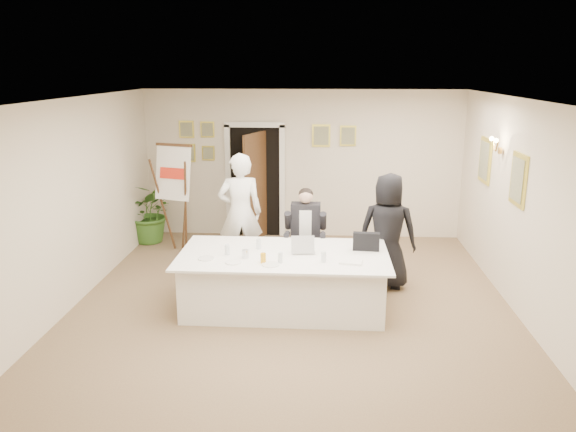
% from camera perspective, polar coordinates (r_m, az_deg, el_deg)
% --- Properties ---
extents(floor, '(7.00, 7.00, 0.00)m').
position_cam_1_polar(floor, '(7.76, 0.37, -9.38)').
color(floor, brown).
rests_on(floor, ground).
extents(ceiling, '(6.00, 7.00, 0.02)m').
position_cam_1_polar(ceiling, '(7.08, 0.41, 11.74)').
color(ceiling, white).
rests_on(ceiling, wall_back).
extents(wall_back, '(6.00, 0.10, 2.80)m').
position_cam_1_polar(wall_back, '(10.72, 1.47, 5.27)').
color(wall_back, beige).
rests_on(wall_back, floor).
extents(wall_front, '(6.00, 0.10, 2.80)m').
position_cam_1_polar(wall_front, '(4.01, -2.54, -11.64)').
color(wall_front, beige).
rests_on(wall_front, floor).
extents(wall_left, '(0.10, 7.00, 2.80)m').
position_cam_1_polar(wall_left, '(8.04, -21.48, 0.98)').
color(wall_left, beige).
rests_on(wall_left, floor).
extents(wall_right, '(0.10, 7.00, 2.80)m').
position_cam_1_polar(wall_right, '(7.74, 23.17, 0.29)').
color(wall_right, beige).
rests_on(wall_right, floor).
extents(doorway, '(1.14, 0.86, 2.20)m').
position_cam_1_polar(doorway, '(10.68, -3.33, 3.27)').
color(doorway, black).
rests_on(doorway, floor).
extents(pictures_back_wall, '(3.40, 0.06, 0.80)m').
position_cam_1_polar(pictures_back_wall, '(10.69, -2.85, 7.66)').
color(pictures_back_wall, '#E6D94E').
rests_on(pictures_back_wall, wall_back).
extents(pictures_right_wall, '(0.06, 2.20, 0.80)m').
position_cam_1_polar(pictures_right_wall, '(8.77, 20.69, 4.48)').
color(pictures_right_wall, '#E6D94E').
rests_on(pictures_right_wall, wall_right).
extents(wall_sconce, '(0.20, 0.30, 0.24)m').
position_cam_1_polar(wall_sconce, '(8.70, 20.46, 6.76)').
color(wall_sconce, '#B7893A').
rests_on(wall_sconce, wall_right).
extents(conference_table, '(2.80, 1.49, 0.78)m').
position_cam_1_polar(conference_table, '(7.66, -0.43, -6.54)').
color(conference_table, white).
rests_on(conference_table, floor).
extents(seated_man, '(0.71, 0.74, 1.44)m').
position_cam_1_polar(seated_man, '(8.63, 1.78, -1.76)').
color(seated_man, black).
rests_on(seated_man, floor).
extents(flip_chart, '(0.68, 0.50, 1.89)m').
position_cam_1_polar(flip_chart, '(10.06, -11.14, 1.29)').
color(flip_chart, '#362611').
rests_on(flip_chart, floor).
extents(standing_man, '(0.78, 0.60, 1.91)m').
position_cam_1_polar(standing_man, '(8.90, -4.87, 0.30)').
color(standing_man, white).
rests_on(standing_man, floor).
extents(standing_woman, '(0.92, 0.67, 1.72)m').
position_cam_1_polar(standing_woman, '(8.35, 10.09, -1.54)').
color(standing_woman, black).
rests_on(standing_woman, floor).
extents(potted_palm, '(1.06, 0.93, 1.14)m').
position_cam_1_polar(potted_palm, '(10.76, -13.78, 0.35)').
color(potted_palm, '#336120').
rests_on(potted_palm, floor).
extents(laptop, '(0.34, 0.37, 0.28)m').
position_cam_1_polar(laptop, '(7.55, 1.56, -2.65)').
color(laptop, '#B7BABC').
rests_on(laptop, conference_table).
extents(laptop_bag, '(0.36, 0.13, 0.25)m').
position_cam_1_polar(laptop_bag, '(7.69, 7.95, -2.59)').
color(laptop_bag, black).
rests_on(laptop_bag, conference_table).
extents(paper_stack, '(0.32, 0.25, 0.03)m').
position_cam_1_polar(paper_stack, '(7.21, 6.41, -4.65)').
color(paper_stack, white).
rests_on(paper_stack, conference_table).
extents(plate_left, '(0.22, 0.22, 0.01)m').
position_cam_1_polar(plate_left, '(7.39, -8.33, -4.28)').
color(plate_left, white).
rests_on(plate_left, conference_table).
extents(plate_mid, '(0.22, 0.22, 0.01)m').
position_cam_1_polar(plate_mid, '(7.21, -5.56, -4.69)').
color(plate_mid, white).
rests_on(plate_mid, conference_table).
extents(plate_near, '(0.28, 0.28, 0.01)m').
position_cam_1_polar(plate_near, '(7.10, -1.79, -4.95)').
color(plate_near, white).
rests_on(plate_near, conference_table).
extents(glass_a, '(0.08, 0.08, 0.14)m').
position_cam_1_polar(glass_a, '(7.50, -6.20, -3.41)').
color(glass_a, silver).
rests_on(glass_a, conference_table).
extents(glass_b, '(0.08, 0.08, 0.14)m').
position_cam_1_polar(glass_b, '(7.15, -0.79, -4.25)').
color(glass_b, silver).
rests_on(glass_b, conference_table).
extents(glass_c, '(0.08, 0.08, 0.14)m').
position_cam_1_polar(glass_c, '(7.19, 3.64, -4.16)').
color(glass_c, silver).
rests_on(glass_c, conference_table).
extents(glass_d, '(0.07, 0.07, 0.14)m').
position_cam_1_polar(glass_d, '(7.70, -3.01, -2.85)').
color(glass_d, silver).
rests_on(glass_d, conference_table).
extents(oj_glass, '(0.09, 0.09, 0.13)m').
position_cam_1_polar(oj_glass, '(7.15, -2.54, -4.30)').
color(oj_glass, orange).
rests_on(oj_glass, conference_table).
extents(steel_jug, '(0.11, 0.11, 0.11)m').
position_cam_1_polar(steel_jug, '(7.36, -4.36, -3.86)').
color(steel_jug, silver).
rests_on(steel_jug, conference_table).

